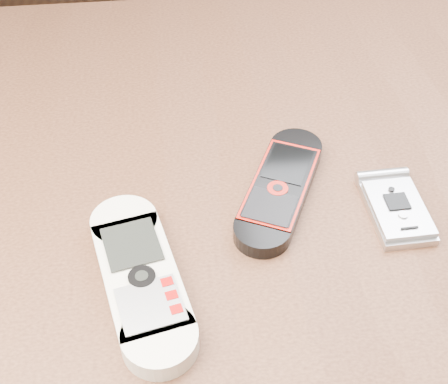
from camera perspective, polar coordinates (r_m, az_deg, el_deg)
The scene contains 4 objects.
table at distance 0.67m, azimuth -0.43°, elevation -7.11°, with size 1.20×0.80×0.75m.
nokia_white at distance 0.52m, azimuth -7.61°, elevation -7.75°, with size 0.06×0.18×0.02m, color silver.
nokia_black_red at distance 0.59m, azimuth 5.15°, elevation 0.43°, with size 0.05×0.17×0.02m, color black.
motorola_razr at distance 0.59m, azimuth 15.52°, elevation -1.45°, with size 0.05×0.10×0.01m, color #B4B4B9.
Camera 1 is at (-0.04, -0.41, 1.17)m, focal length 50.00 mm.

